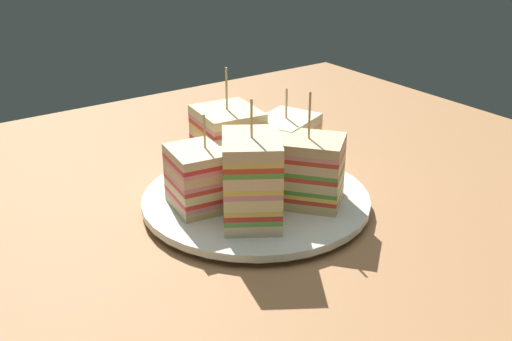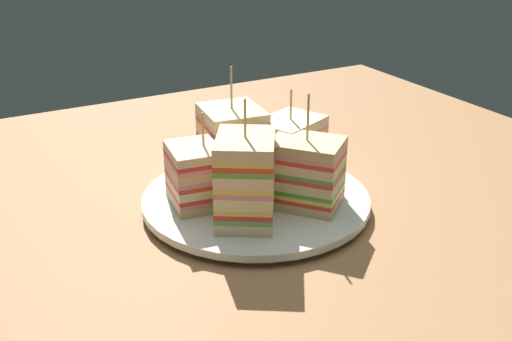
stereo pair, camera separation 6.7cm
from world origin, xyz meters
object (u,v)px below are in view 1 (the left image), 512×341
Objects in this scene: spoon at (221,167)px; sandwich_wedge_1 at (227,145)px; sandwich_wedge_3 at (252,180)px; sandwich_wedge_2 at (207,176)px; plate at (256,200)px; chip_pile at (270,190)px; sandwich_wedge_0 at (285,149)px; sandwich_wedge_4 at (307,171)px.

sandwich_wedge_1 is at bearing -12.04° from spoon.
sandwich_wedge_2 is at bearing 50.68° from sandwich_wedge_3.
sandwich_wedge_2 is (-5.45, 1.28, 3.84)cm from plate.
sandwich_wedge_1 is 7.86cm from chip_pile.
sandwich_wedge_0 is (5.32, 1.75, 4.30)cm from plate.
sandwich_wedge_3 reaches higher than sandwich_wedge_4.
sandwich_wedge_1 is at bearing 91.69° from plate.
plate is at bearing -5.38° from sandwich_wedge_2.
sandwich_wedge_1 reaches higher than chip_pile.
sandwich_wedge_4 reaches higher than sandwich_wedge_2.
chip_pile is (6.21, -2.80, -2.25)cm from sandwich_wedge_2.
sandwich_wedge_0 reaches higher than plate.
chip_pile is at bearing 12.99° from sandwich_wedge_0.
sandwich_wedge_3 is at bearing -8.30° from spoon.
sandwich_wedge_0 is 6.34cm from sandwich_wedge_4.
sandwich_wedge_4 is at bearing 17.46° from spoon.
chip_pile is at bearing 4.75° from sandwich_wedge_4.
plate is 7.06cm from sandwich_wedge_0.
sandwich_wedge_3 is 1.83× the size of chip_pile.
sandwich_wedge_4 is (7.09, -0.01, -0.82)cm from sandwich_wedge_3.
sandwich_wedge_4 reaches higher than chip_pile.
spoon is at bearing 83.14° from chip_pile.
spoon is at bearing 59.09° from sandwich_wedge_2.
sandwich_wedge_4 is 4.77cm from chip_pile.
plate is at bearing -4.47° from sandwich_wedge_0.
sandwich_wedge_0 is at bearing -56.15° from sandwich_wedge_4.
sandwich_wedge_2 is at bearing 18.14° from sandwich_wedge_4.
sandwich_wedge_2 is at bearing -26.16° from spoon.
sandwich_wedge_3 reaches higher than chip_pile.
sandwich_wedge_4 is (8.99, -5.62, 0.41)cm from sandwich_wedge_2.
sandwich_wedge_1 is 1.07× the size of sandwich_wedge_4.
plate is 3.56× the size of chip_pile.
spoon is (5.81, 15.19, -5.56)cm from sandwich_wedge_3.
sandwich_wedge_3 is 0.91× the size of spoon.
plate is at bearing -7.38° from sandwich_wedge_3.
sandwich_wedge_2 is at bearing 155.69° from chip_pile.
sandwich_wedge_3 is at bearing -11.69° from sandwich_wedge_1.
sandwich_wedge_0 is at bearing 35.64° from chip_pile.
sandwich_wedge_3 reaches higher than sandwich_wedge_2.
sandwich_wedge_1 reaches higher than sandwich_wedge_4.
chip_pile is (0.76, -1.52, 1.59)cm from plate.
sandwich_wedge_0 is 10.78cm from sandwich_wedge_3.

